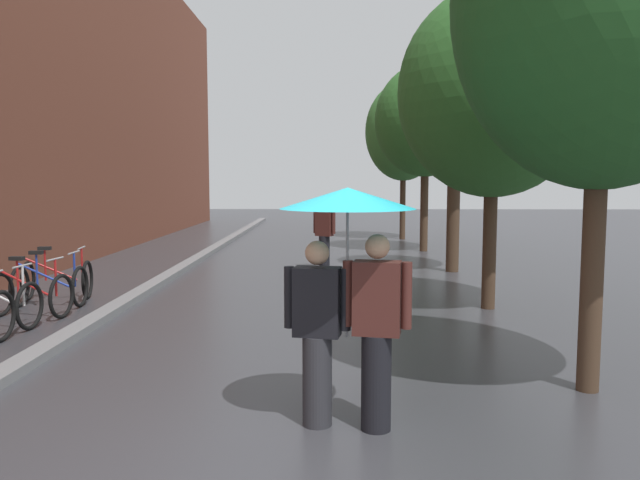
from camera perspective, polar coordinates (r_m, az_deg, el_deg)
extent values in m
plane|color=#38383D|center=(5.07, -2.95, -19.65)|extent=(80.00, 80.00, 0.00)
cube|color=slate|center=(15.14, -12.53, -2.50)|extent=(0.30, 36.00, 0.12)
cylinder|color=#473323|center=(6.86, 23.63, -2.45)|extent=(0.22, 0.22, 2.51)
cylinder|color=#473323|center=(10.71, 15.24, -0.05)|extent=(0.22, 0.22, 2.28)
ellipsoid|color=#2D6628|center=(10.75, 15.58, 12.88)|extent=(3.10, 3.10, 3.40)
cylinder|color=#473323|center=(14.81, 12.08, 2.42)|extent=(0.30, 0.30, 2.74)
ellipsoid|color=#235623|center=(14.88, 12.27, 11.67)|extent=(2.54, 2.54, 2.74)
cylinder|color=#473323|center=(18.88, 9.50, 2.98)|extent=(0.23, 0.23, 2.64)
ellipsoid|color=#2D6628|center=(18.94, 9.63, 10.74)|extent=(3.00, 3.00, 3.31)
cylinder|color=#473323|center=(22.54, 7.57, 3.28)|extent=(0.20, 0.20, 2.53)
ellipsoid|color=#387533|center=(22.58, 7.65, 9.80)|extent=(2.72, 2.72, 3.47)
torus|color=black|center=(9.33, -27.15, -6.22)|extent=(0.08, 0.70, 0.70)
torus|color=black|center=(9.89, -25.02, -5.48)|extent=(0.12, 0.70, 0.70)
cylinder|color=silver|center=(9.89, -25.50, -3.80)|extent=(0.04, 0.04, 0.58)
cylinder|color=#9E9EA3|center=(9.85, -25.57, -2.13)|extent=(0.07, 0.46, 0.03)
torus|color=black|center=(10.50, -22.56, -4.77)|extent=(0.13, 0.70, 0.70)
torus|color=black|center=(11.03, -27.19, -4.47)|extent=(0.13, 0.70, 0.70)
cylinder|color=red|center=(10.78, -25.44, -3.54)|extent=(0.88, 0.13, 0.43)
cylinder|color=red|center=(10.82, -25.91, -3.13)|extent=(0.04, 0.04, 0.55)
cube|color=black|center=(10.78, -25.98, -1.52)|extent=(0.23, 0.12, 0.06)
cylinder|color=red|center=(10.49, -23.01, -3.18)|extent=(0.04, 0.04, 0.58)
cylinder|color=#9E9EA3|center=(10.45, -23.07, -1.61)|extent=(0.08, 0.46, 0.03)
torus|color=black|center=(11.31, -21.09, -3.99)|extent=(0.08, 0.70, 0.70)
torus|color=black|center=(11.70, -25.78, -3.86)|extent=(0.08, 0.70, 0.70)
cylinder|color=#233DA8|center=(11.51, -23.98, -2.93)|extent=(0.88, 0.06, 0.43)
cylinder|color=#233DA8|center=(11.54, -24.46, -2.55)|extent=(0.04, 0.04, 0.55)
cube|color=black|center=(11.50, -24.52, -1.05)|extent=(0.22, 0.11, 0.06)
cylinder|color=#233DA8|center=(11.29, -21.53, -2.53)|extent=(0.04, 0.04, 0.58)
cylinder|color=#9E9EA3|center=(11.26, -21.58, -1.07)|extent=(0.04, 0.46, 0.03)
torus|color=black|center=(12.03, -20.50, -3.41)|extent=(0.16, 0.70, 0.70)
torus|color=black|center=(12.30, -25.14, -3.40)|extent=(0.16, 0.70, 0.70)
cylinder|color=red|center=(12.15, -23.34, -2.48)|extent=(0.88, 0.16, 0.43)
cylinder|color=red|center=(12.17, -23.82, -2.13)|extent=(0.04, 0.04, 0.55)
cube|color=black|center=(12.14, -23.88, -0.70)|extent=(0.23, 0.13, 0.06)
cylinder|color=red|center=(12.01, -20.92, -2.05)|extent=(0.04, 0.04, 0.58)
cylinder|color=#9E9EA3|center=(11.97, -20.97, -0.67)|extent=(0.09, 0.46, 0.03)
cylinder|color=#2D2D33|center=(5.60, -0.26, -12.71)|extent=(0.26, 0.26, 0.80)
cube|color=black|center=(5.42, -0.26, -5.66)|extent=(0.43, 0.29, 0.60)
sphere|color=tan|center=(5.36, -0.26, -1.18)|extent=(0.21, 0.21, 0.21)
cylinder|color=black|center=(5.47, -2.83, -5.24)|extent=(0.09, 0.09, 0.54)
cylinder|color=black|center=(5.37, 2.36, -5.44)|extent=(0.09, 0.09, 0.54)
cylinder|color=black|center=(5.52, 5.16, -12.81)|extent=(0.26, 0.26, 0.84)
cube|color=#4C231E|center=(5.34, 5.23, -5.30)|extent=(0.43, 0.29, 0.63)
sphere|color=tan|center=(5.27, 5.27, -0.60)|extent=(0.21, 0.21, 0.21)
cylinder|color=#4C231E|center=(5.36, 2.56, -4.89)|extent=(0.09, 0.09, 0.57)
cylinder|color=#4C231E|center=(5.31, 7.92, -5.04)|extent=(0.09, 0.09, 0.57)
cylinder|color=#9E9EA3|center=(5.35, 2.51, -2.97)|extent=(0.02, 0.02, 1.13)
cone|color=#1EB2C6|center=(5.30, 2.53, 3.84)|extent=(1.16, 1.16, 0.18)
cylinder|color=black|center=(15.01, 0.40, -1.14)|extent=(0.26, 0.26, 0.80)
cube|color=#4C231E|center=(14.94, 0.40, 1.52)|extent=(0.46, 0.38, 0.60)
sphere|color=tan|center=(14.92, 0.40, 3.14)|extent=(0.21, 0.21, 0.21)
cylinder|color=#4C231E|center=(14.82, 1.25, 1.60)|extent=(0.09, 0.09, 0.54)
cylinder|color=#4C231E|center=(15.06, -0.44, 1.66)|extent=(0.09, 0.09, 0.54)
cube|color=#592D19|center=(15.05, 0.65, 2.14)|extent=(0.30, 0.25, 0.36)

